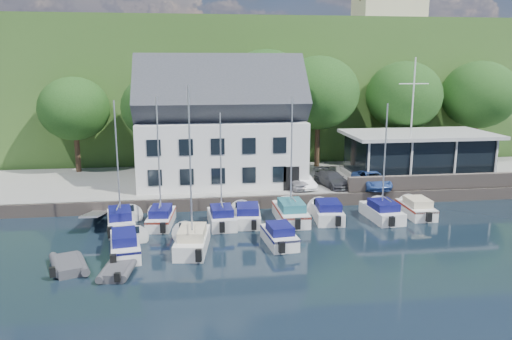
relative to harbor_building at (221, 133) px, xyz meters
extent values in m
plane|color=black|center=(7.00, -16.50, -5.35)|extent=(180.00, 180.00, 0.00)
cube|color=gray|center=(7.00, 1.00, -4.85)|extent=(60.00, 13.00, 1.00)
cube|color=#5F544C|center=(7.00, -5.50, -4.85)|extent=(60.00, 0.30, 1.00)
cube|color=#345720|center=(7.00, 45.50, 2.65)|extent=(160.00, 75.00, 16.00)
cube|color=olive|center=(15.00, 53.50, 10.80)|extent=(50.00, 30.00, 0.30)
cube|color=#5F544C|center=(19.00, -5.10, -3.75)|extent=(18.00, 0.50, 1.20)
imported|color=silver|center=(6.07, -3.23, -3.70)|extent=(2.10, 4.00, 1.30)
imported|color=white|center=(6.70, -3.41, -3.80)|extent=(1.70, 3.47, 1.10)
imported|color=#323337|center=(9.23, -3.07, -3.72)|extent=(2.69, 4.65, 1.27)
imported|color=#32539B|center=(12.44, -3.90, -3.64)|extent=(1.77, 4.22, 1.43)
camera|label=1|loc=(-2.69, -43.14, 5.95)|focal=35.00mm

